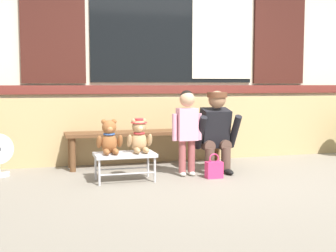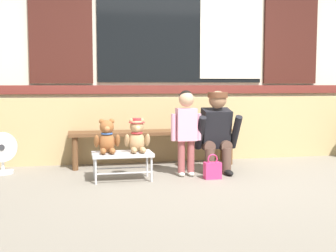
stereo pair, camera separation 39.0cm
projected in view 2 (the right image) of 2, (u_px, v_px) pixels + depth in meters
ground_plane at (222, 181)px, 4.75m from camera, size 60.00×60.00×0.00m
brick_low_wall at (188, 128)px, 6.10m from camera, size 6.87×0.25×0.85m
shop_facade at (180, 37)px, 6.49m from camera, size 7.01×0.26×3.38m
wooden_bench_long at (153, 136)px, 5.64m from camera, size 2.10×0.40×0.44m
small_display_bench at (122, 156)px, 4.77m from camera, size 0.64×0.36×0.30m
teddy_bear_plain at (107, 138)px, 4.72m from camera, size 0.28×0.26×0.36m
teddy_bear_with_hat at (137, 136)px, 4.78m from camera, size 0.28×0.27×0.36m
child_standing at (186, 123)px, 4.96m from camera, size 0.35×0.18×0.96m
adult_crouching at (217, 132)px, 5.14m from camera, size 0.50×0.49×0.95m
handbag_on_ground at (213, 170)px, 4.86m from camera, size 0.18×0.11×0.27m
floor_fan at (2, 153)px, 5.11m from camera, size 0.34×0.24×0.48m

